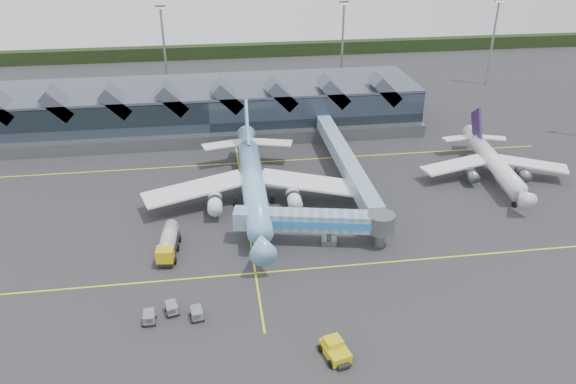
{
  "coord_description": "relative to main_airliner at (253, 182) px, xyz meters",
  "views": [
    {
      "loc": [
        -4.41,
        -69.97,
        44.66
      ],
      "look_at": [
        6.35,
        5.36,
        5.0
      ],
      "focal_mm": 35.0,
      "sensor_mm": 36.0,
      "label": 1
    }
  ],
  "objects": [
    {
      "name": "baggage_carts",
      "position": [
        -12.09,
        -27.44,
        -3.14
      ],
      "size": [
        7.04,
        3.65,
        1.42
      ],
      "rotation": [
        0.0,
        0.0,
        0.15
      ],
      "color": "gray",
      "rests_on": "ground"
    },
    {
      "name": "light_masts",
      "position": [
        19.53,
        51.08,
        8.55
      ],
      "size": [
        132.4,
        42.56,
        22.45
      ],
      "color": "gray",
      "rests_on": "ground"
    },
    {
      "name": "jet_bridge",
      "position": [
        8.9,
        -13.74,
        -0.27
      ],
      "size": [
        22.91,
        7.71,
        5.28
      ],
      "rotation": [
        0.0,
        0.0,
        -0.21
      ],
      "color": "#6587A9",
      "rests_on": "ground"
    },
    {
      "name": "terminal",
      "position": [
        -6.54,
        35.63,
        0.94
      ],
      "size": [
        90.0,
        22.25,
        12.52
      ],
      "color": "black",
      "rests_on": "ground"
    },
    {
      "name": "fuel_truck",
      "position": [
        -13.17,
        -12.72,
        -2.21
      ],
      "size": [
        3.26,
        9.3,
        3.09
      ],
      "rotation": [
        0.0,
        0.0,
        -0.08
      ],
      "color": "black",
      "rests_on": "ground"
    },
    {
      "name": "tree_line_far",
      "position": [
        -1.47,
        98.28,
        -1.94
      ],
      "size": [
        260.0,
        4.0,
        4.0
      ],
      "primitive_type": "cube",
      "color": "black",
      "rests_on": "ground"
    },
    {
      "name": "main_airliner",
      "position": [
        0.0,
        0.0,
        0.0
      ],
      "size": [
        36.31,
        41.69,
        13.41
      ],
      "rotation": [
        0.0,
        0.0,
        -0.02
      ],
      "color": "#6CB6DB",
      "rests_on": "ground"
    },
    {
      "name": "pushback_tug",
      "position": [
        5.83,
        -36.34,
        -3.09
      ],
      "size": [
        3.47,
        4.64,
        1.89
      ],
      "rotation": [
        0.0,
        0.0,
        0.24
      ],
      "color": "gold",
      "rests_on": "ground"
    },
    {
      "name": "ground",
      "position": [
        -1.47,
        -11.72,
        -3.94
      ],
      "size": [
        260.0,
        260.0,
        0.0
      ],
      "primitive_type": "plane",
      "color": "#262628",
      "rests_on": "ground"
    },
    {
      "name": "taxi_stripes",
      "position": [
        -1.47,
        -1.72,
        -3.94
      ],
      "size": [
        120.0,
        60.0,
        0.01
      ],
      "color": "yellow",
      "rests_on": "ground"
    },
    {
      "name": "regional_jet",
      "position": [
        43.42,
        3.48,
        -0.78
      ],
      "size": [
        26.48,
        29.03,
        9.96
      ],
      "rotation": [
        0.0,
        0.0,
        -0.11
      ],
      "color": "white",
      "rests_on": "ground"
    }
  ]
}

